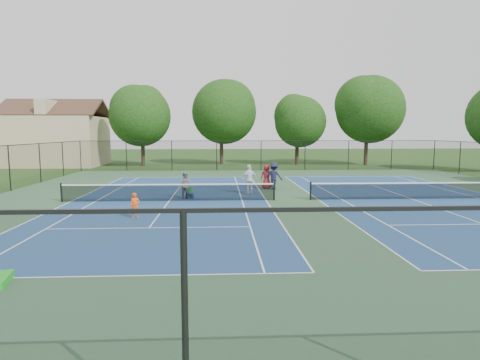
{
  "coord_description": "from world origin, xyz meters",
  "views": [
    {
      "loc": [
        -4.07,
        -22.46,
        3.88
      ],
      "look_at": [
        -3.05,
        -1.0,
        1.3
      ],
      "focal_mm": 30.0,
      "sensor_mm": 36.0,
      "label": 1
    }
  ],
  "objects_px": {
    "tree_back_d": "(368,106)",
    "child_player": "(135,205)",
    "clapboard_house": "(57,139)",
    "tree_back_a": "(142,113)",
    "bystander_b": "(274,176)",
    "tree_back_b": "(221,109)",
    "tree_back_c": "(297,118)",
    "ball_crate": "(190,196)",
    "instructor": "(185,185)",
    "bystander_a": "(249,179)",
    "ball_hopper": "(190,190)",
    "bystander_c": "(267,177)"
  },
  "relations": [
    {
      "from": "tree_back_d",
      "to": "child_player",
      "type": "relative_size",
      "value": 9.0
    },
    {
      "from": "clapboard_house",
      "to": "tree_back_a",
      "type": "bearing_deg",
      "value": -5.71
    },
    {
      "from": "clapboard_house",
      "to": "bystander_b",
      "type": "relative_size",
      "value": 5.89
    },
    {
      "from": "clapboard_house",
      "to": "child_player",
      "type": "bearing_deg",
      "value": -62.91
    },
    {
      "from": "tree_back_b",
      "to": "tree_back_c",
      "type": "xyz_separation_m",
      "value": [
        9.0,
        -1.0,
        -1.11
      ]
    },
    {
      "from": "tree_back_a",
      "to": "bystander_b",
      "type": "xyz_separation_m",
      "value": [
        12.51,
        -19.63,
        -5.12
      ]
    },
    {
      "from": "tree_back_a",
      "to": "ball_crate",
      "type": "distance_m",
      "value": 24.91
    },
    {
      "from": "tree_back_a",
      "to": "clapboard_house",
      "type": "bearing_deg",
      "value": 174.29
    },
    {
      "from": "clapboard_house",
      "to": "instructor",
      "type": "height_order",
      "value": "clapboard_house"
    },
    {
      "from": "tree_back_c",
      "to": "bystander_a",
      "type": "bearing_deg",
      "value": -107.9
    },
    {
      "from": "tree_back_c",
      "to": "bystander_a",
      "type": "relative_size",
      "value": 4.53
    },
    {
      "from": "instructor",
      "to": "tree_back_a",
      "type": "bearing_deg",
      "value": -57.55
    },
    {
      "from": "bystander_a",
      "to": "ball_hopper",
      "type": "bearing_deg",
      "value": -2.49
    },
    {
      "from": "tree_back_a",
      "to": "tree_back_c",
      "type": "relative_size",
      "value": 1.09
    },
    {
      "from": "bystander_a",
      "to": "bystander_b",
      "type": "xyz_separation_m",
      "value": [
        1.79,
        1.94,
        -0.01
      ]
    },
    {
      "from": "child_player",
      "to": "instructor",
      "type": "xyz_separation_m",
      "value": [
        1.79,
        5.19,
        0.22
      ]
    },
    {
      "from": "tree_back_b",
      "to": "bystander_c",
      "type": "distance_m",
      "value": 22.31
    },
    {
      "from": "instructor",
      "to": "bystander_a",
      "type": "bearing_deg",
      "value": -141.15
    },
    {
      "from": "tree_back_c",
      "to": "child_player",
      "type": "height_order",
      "value": "tree_back_c"
    },
    {
      "from": "tree_back_d",
      "to": "ball_crate",
      "type": "bearing_deg",
      "value": -129.26
    },
    {
      "from": "bystander_b",
      "to": "child_player",
      "type": "bearing_deg",
      "value": 70.82
    },
    {
      "from": "child_player",
      "to": "bystander_b",
      "type": "xyz_separation_m",
      "value": [
        7.47,
        8.76,
        0.34
      ]
    },
    {
      "from": "bystander_c",
      "to": "ball_hopper",
      "type": "height_order",
      "value": "bystander_c"
    },
    {
      "from": "tree_back_d",
      "to": "bystander_b",
      "type": "height_order",
      "value": "tree_back_d"
    },
    {
      "from": "tree_back_a",
      "to": "tree_back_d",
      "type": "distance_m",
      "value": 26.01
    },
    {
      "from": "tree_back_b",
      "to": "ball_crate",
      "type": "xyz_separation_m",
      "value": [
        -1.92,
        -25.15,
        -6.44
      ]
    },
    {
      "from": "tree_back_d",
      "to": "bystander_b",
      "type": "bearing_deg",
      "value": -124.5
    },
    {
      "from": "tree_back_c",
      "to": "ball_crate",
      "type": "height_order",
      "value": "tree_back_c"
    },
    {
      "from": "clapboard_house",
      "to": "ball_hopper",
      "type": "height_order",
      "value": "clapboard_house"
    },
    {
      "from": "tree_back_a",
      "to": "instructor",
      "type": "relative_size",
      "value": 5.75
    },
    {
      "from": "bystander_a",
      "to": "bystander_b",
      "type": "distance_m",
      "value": 2.64
    },
    {
      "from": "bystander_a",
      "to": "tree_back_c",
      "type": "bearing_deg",
      "value": -133.93
    },
    {
      "from": "tree_back_c",
      "to": "bystander_c",
      "type": "distance_m",
      "value": 21.69
    },
    {
      "from": "bystander_a",
      "to": "ball_hopper",
      "type": "xyz_separation_m",
      "value": [
        -3.63,
        -1.58,
        -0.42
      ]
    },
    {
      "from": "instructor",
      "to": "ball_hopper",
      "type": "relative_size",
      "value": 4.16
    },
    {
      "from": "child_player",
      "to": "bystander_a",
      "type": "distance_m",
      "value": 8.89
    },
    {
      "from": "instructor",
      "to": "child_player",
      "type": "bearing_deg",
      "value": 87.01
    },
    {
      "from": "tree_back_c",
      "to": "bystander_b",
      "type": "height_order",
      "value": "tree_back_c"
    },
    {
      "from": "ball_crate",
      "to": "ball_hopper",
      "type": "distance_m",
      "value": 0.35
    },
    {
      "from": "bystander_a",
      "to": "bystander_c",
      "type": "distance_m",
      "value": 2.6
    },
    {
      "from": "instructor",
      "to": "clapboard_house",
      "type": "bearing_deg",
      "value": -39.13
    },
    {
      "from": "tree_back_a",
      "to": "ball_crate",
      "type": "xyz_separation_m",
      "value": [
        7.08,
        -23.15,
        -5.88
      ]
    },
    {
      "from": "tree_back_a",
      "to": "clapboard_house",
      "type": "distance_m",
      "value": 10.47
    },
    {
      "from": "instructor",
      "to": "bystander_b",
      "type": "height_order",
      "value": "bystander_b"
    },
    {
      "from": "bystander_b",
      "to": "bystander_c",
      "type": "distance_m",
      "value": 0.55
    },
    {
      "from": "tree_back_b",
      "to": "ball_hopper",
      "type": "relative_size",
      "value": 26.19
    },
    {
      "from": "instructor",
      "to": "ball_hopper",
      "type": "bearing_deg",
      "value": -152.68
    },
    {
      "from": "bystander_b",
      "to": "ball_crate",
      "type": "height_order",
      "value": "bystander_b"
    },
    {
      "from": "child_player",
      "to": "ball_hopper",
      "type": "xyz_separation_m",
      "value": [
        2.05,
        5.24,
        -0.07
      ]
    },
    {
      "from": "child_player",
      "to": "ball_hopper",
      "type": "height_order",
      "value": "child_player"
    }
  ]
}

